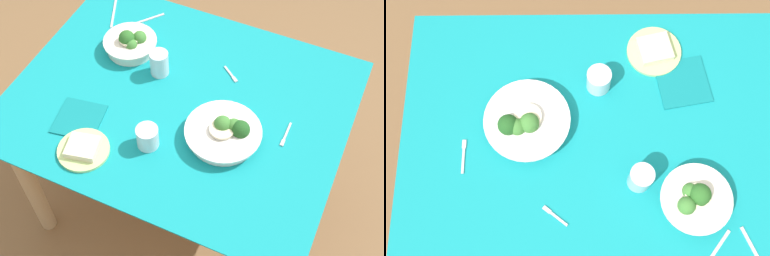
% 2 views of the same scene
% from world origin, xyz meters
% --- Properties ---
extents(ground_plane, '(6.00, 6.00, 0.00)m').
position_xyz_m(ground_plane, '(0.00, 0.00, 0.00)').
color(ground_plane, brown).
extents(dining_table, '(1.27, 1.01, 0.76)m').
position_xyz_m(dining_table, '(0.00, 0.00, 0.64)').
color(dining_table, teal).
rests_on(dining_table, ground_plane).
extents(broccoli_bowl_far, '(0.28, 0.28, 0.09)m').
position_xyz_m(broccoli_bowl_far, '(-0.22, 0.09, 0.79)').
color(broccoli_bowl_far, white).
rests_on(broccoli_bowl_far, dining_table).
extents(broccoli_bowl_near, '(0.22, 0.22, 0.10)m').
position_xyz_m(broccoli_bowl_near, '(0.29, -0.16, 0.80)').
color(broccoli_bowl_near, silver).
rests_on(broccoli_bowl_near, dining_table).
extents(bread_side_plate, '(0.19, 0.19, 0.04)m').
position_xyz_m(bread_side_plate, '(0.21, 0.35, 0.77)').
color(bread_side_plate, '#B7D684').
rests_on(bread_side_plate, dining_table).
extents(water_glass_center, '(0.07, 0.07, 0.10)m').
position_xyz_m(water_glass_center, '(0.13, -0.10, 0.81)').
color(water_glass_center, silver).
rests_on(water_glass_center, dining_table).
extents(water_glass_side, '(0.08, 0.08, 0.08)m').
position_xyz_m(water_glass_side, '(0.01, 0.23, 0.80)').
color(water_glass_side, silver).
rests_on(water_glass_side, dining_table).
extents(fork_by_far_bowl, '(0.01, 0.11, 0.00)m').
position_xyz_m(fork_by_far_bowl, '(-0.42, -0.01, 0.76)').
color(fork_by_far_bowl, '#B7B7BC').
rests_on(fork_by_far_bowl, dining_table).
extents(fork_by_near_bowl, '(0.08, 0.07, 0.00)m').
position_xyz_m(fork_by_near_bowl, '(-0.13, -0.20, 0.76)').
color(fork_by_near_bowl, '#B7B7BC').
rests_on(fork_by_near_bowl, dining_table).
extents(napkin_folded_upper, '(0.19, 0.20, 0.01)m').
position_xyz_m(napkin_folded_upper, '(0.30, 0.24, 0.76)').
color(napkin_folded_upper, '#0F777D').
rests_on(napkin_folded_upper, dining_table).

